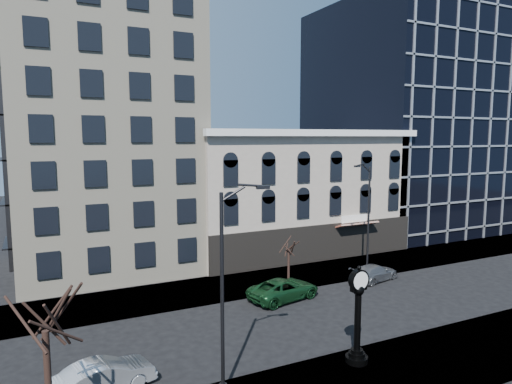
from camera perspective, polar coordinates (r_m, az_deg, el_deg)
ground at (r=29.52m, az=-0.09°, el=-16.69°), size 160.00×160.00×0.00m
sidewalk_far at (r=36.38m, az=-5.73°, el=-11.99°), size 160.00×6.00×0.12m
cream_tower at (r=44.25m, az=-18.98°, el=16.29°), size 15.90×15.40×42.50m
victorian_row at (r=47.12m, az=4.60°, el=-0.23°), size 22.60×11.19×12.50m
glass_office at (r=63.03m, az=18.28°, el=8.52°), size 20.00×20.15×28.00m
street_clock at (r=25.00m, az=12.59°, el=-15.23°), size 1.17×1.17×5.17m
street_lamp_near at (r=20.34m, az=-2.33°, el=-5.22°), size 2.53×0.71×9.83m
street_lamp_far at (r=39.30m, az=13.42°, el=0.31°), size 2.44×1.00×9.70m
bare_tree_near at (r=18.35m, az=-25.01°, el=-12.49°), size 4.47×4.47×7.67m
bare_tree_far at (r=37.65m, az=4.12°, el=-6.42°), size 2.35×2.35×4.03m
car_near_b at (r=23.85m, az=-18.47°, el=-21.04°), size 4.91×2.62×1.54m
car_far_a at (r=34.07m, az=3.50°, el=-12.03°), size 5.96×3.64×1.54m
car_far_b at (r=39.47m, az=14.58°, el=-9.72°), size 4.97×2.86×1.36m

